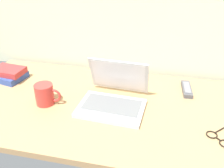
{
  "coord_description": "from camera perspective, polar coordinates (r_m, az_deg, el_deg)",
  "views": [
    {
      "loc": [
        0.23,
        -0.99,
        0.72
      ],
      "look_at": [
        0.0,
        0.0,
        0.15
      ],
      "focal_mm": 39.91,
      "sensor_mm": 36.0,
      "label": 1
    }
  ],
  "objects": [
    {
      "name": "desk",
      "position": [
        1.24,
        -0.19,
        -5.43
      ],
      "size": [
        1.6,
        0.76,
        0.03
      ],
      "color": "tan",
      "rests_on": "ground"
    },
    {
      "name": "laptop",
      "position": [
        1.21,
        0.44,
        -2.87
      ],
      "size": [
        0.32,
        0.31,
        0.21
      ],
      "color": "silver",
      "rests_on": "desk"
    },
    {
      "name": "coffee_mug",
      "position": [
        1.26,
        -15.1,
        -2.23
      ],
      "size": [
        0.13,
        0.09,
        0.1
      ],
      "color": "red",
      "rests_on": "desk"
    },
    {
      "name": "remote_control_near",
      "position": [
        1.4,
        16.73,
        -1.11
      ],
      "size": [
        0.06,
        0.16,
        0.02
      ],
      "color": "#4C4C51",
      "rests_on": "desk"
    },
    {
      "name": "eyeglasses",
      "position": [
        1.12,
        23.31,
        -11.42
      ],
      "size": [
        0.14,
        0.14,
        0.01
      ],
      "color": "black",
      "rests_on": "desk"
    },
    {
      "name": "book_stack",
      "position": [
        1.57,
        -22.45,
        2.16
      ],
      "size": [
        0.19,
        0.18,
        0.07
      ],
      "color": "#334C99",
      "rests_on": "desk"
    }
  ]
}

